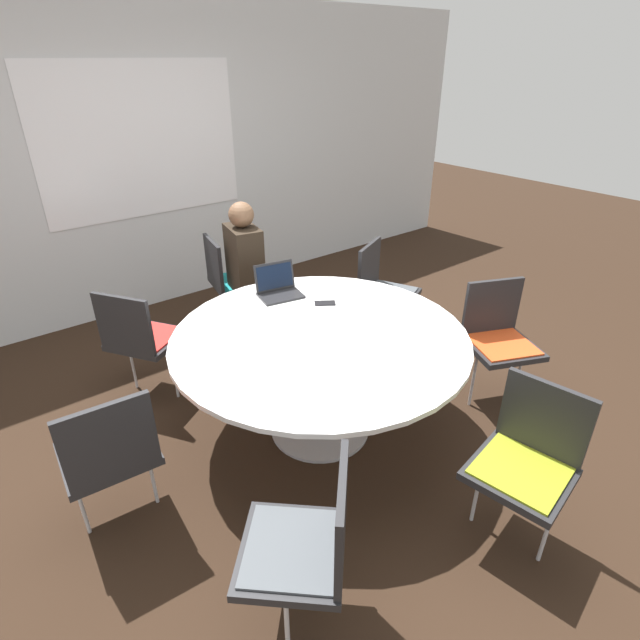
{
  "coord_description": "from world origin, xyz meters",
  "views": [
    {
      "loc": [
        -1.62,
        -2.05,
        2.22
      ],
      "look_at": [
        0.0,
        0.0,
        0.83
      ],
      "focal_mm": 28.0,
      "sensor_mm": 36.0,
      "label": 1
    }
  ],
  "objects_px": {
    "chair_2": "(109,450)",
    "chair_4": "(528,455)",
    "chair_3": "(308,541)",
    "chair_6": "(383,286)",
    "person_0": "(247,263)",
    "chair_0": "(230,276)",
    "cell_phone": "(325,303)",
    "chair_1": "(140,335)",
    "laptop": "(278,287)",
    "chair_5": "(498,333)"
  },
  "relations": [
    {
      "from": "chair_3",
      "to": "cell_phone",
      "type": "height_order",
      "value": "chair_3"
    },
    {
      "from": "chair_1",
      "to": "chair_2",
      "type": "bearing_deg",
      "value": -60.43
    },
    {
      "from": "chair_0",
      "to": "chair_4",
      "type": "xyz_separation_m",
      "value": [
        0.05,
        -2.82,
        0.0
      ]
    },
    {
      "from": "chair_1",
      "to": "laptop",
      "type": "distance_m",
      "value": 1.0
    },
    {
      "from": "chair_2",
      "to": "laptop",
      "type": "bearing_deg",
      "value": 27.52
    },
    {
      "from": "chair_4",
      "to": "chair_6",
      "type": "relative_size",
      "value": 1.0
    },
    {
      "from": "chair_6",
      "to": "chair_4",
      "type": "bearing_deg",
      "value": 40.4
    },
    {
      "from": "cell_phone",
      "to": "chair_1",
      "type": "bearing_deg",
      "value": 144.85
    },
    {
      "from": "chair_0",
      "to": "cell_phone",
      "type": "relative_size",
      "value": 5.63
    },
    {
      "from": "chair_1",
      "to": "cell_phone",
      "type": "xyz_separation_m",
      "value": [
        1.04,
        -0.73,
        0.21
      ]
    },
    {
      "from": "chair_1",
      "to": "person_0",
      "type": "bearing_deg",
      "value": 72.19
    },
    {
      "from": "chair_5",
      "to": "chair_6",
      "type": "distance_m",
      "value": 1.07
    },
    {
      "from": "chair_5",
      "to": "cell_phone",
      "type": "xyz_separation_m",
      "value": [
        -0.91,
        0.78,
        0.21
      ]
    },
    {
      "from": "chair_1",
      "to": "chair_6",
      "type": "height_order",
      "value": "same"
    },
    {
      "from": "chair_0",
      "to": "chair_2",
      "type": "relative_size",
      "value": 1.0
    },
    {
      "from": "chair_6",
      "to": "chair_0",
      "type": "bearing_deg",
      "value": -71.95
    },
    {
      "from": "chair_6",
      "to": "cell_phone",
      "type": "bearing_deg",
      "value": -6.01
    },
    {
      "from": "chair_2",
      "to": "chair_6",
      "type": "xyz_separation_m",
      "value": [
        2.42,
        0.58,
        0.0
      ]
    },
    {
      "from": "person_0",
      "to": "laptop",
      "type": "distance_m",
      "value": 0.7
    },
    {
      "from": "person_0",
      "to": "laptop",
      "type": "xyz_separation_m",
      "value": [
        -0.15,
        -0.68,
        0.07
      ]
    },
    {
      "from": "chair_2",
      "to": "cell_phone",
      "type": "height_order",
      "value": "chair_2"
    },
    {
      "from": "chair_0",
      "to": "cell_phone",
      "type": "distance_m",
      "value": 1.27
    },
    {
      "from": "chair_2",
      "to": "chair_3",
      "type": "distance_m",
      "value": 1.11
    },
    {
      "from": "chair_1",
      "to": "chair_3",
      "type": "distance_m",
      "value": 2.03
    },
    {
      "from": "chair_0",
      "to": "chair_3",
      "type": "xyz_separation_m",
      "value": [
        -1.07,
        -2.55,
        0.0
      ]
    },
    {
      "from": "chair_0",
      "to": "chair_5",
      "type": "distance_m",
      "value": 2.25
    },
    {
      "from": "chair_0",
      "to": "chair_1",
      "type": "height_order",
      "value": "same"
    },
    {
      "from": "chair_1",
      "to": "chair_0",
      "type": "bearing_deg",
      "value": 85.23
    },
    {
      "from": "laptop",
      "to": "cell_phone",
      "type": "height_order",
      "value": "laptop"
    },
    {
      "from": "person_0",
      "to": "laptop",
      "type": "bearing_deg",
      "value": -1.27
    },
    {
      "from": "chair_1",
      "to": "laptop",
      "type": "xyz_separation_m",
      "value": [
        0.87,
        -0.41,
        0.26
      ]
    },
    {
      "from": "chair_1",
      "to": "chair_3",
      "type": "relative_size",
      "value": 1.0
    },
    {
      "from": "chair_2",
      "to": "laptop",
      "type": "relative_size",
      "value": 2.66
    },
    {
      "from": "laptop",
      "to": "chair_4",
      "type": "bearing_deg",
      "value": -74.15
    },
    {
      "from": "chair_0",
      "to": "chair_6",
      "type": "bearing_deg",
      "value": 54.0
    },
    {
      "from": "chair_0",
      "to": "chair_5",
      "type": "height_order",
      "value": "same"
    },
    {
      "from": "chair_0",
      "to": "cell_phone",
      "type": "height_order",
      "value": "chair_0"
    },
    {
      "from": "chair_4",
      "to": "cell_phone",
      "type": "bearing_deg",
      "value": -9.89
    },
    {
      "from": "chair_3",
      "to": "chair_4",
      "type": "distance_m",
      "value": 1.15
    },
    {
      "from": "chair_4",
      "to": "chair_5",
      "type": "bearing_deg",
      "value": -59.0
    },
    {
      "from": "chair_3",
      "to": "chair_2",
      "type": "bearing_deg",
      "value": 67.55
    },
    {
      "from": "chair_4",
      "to": "person_0",
      "type": "distance_m",
      "value": 2.58
    },
    {
      "from": "chair_5",
      "to": "laptop",
      "type": "xyz_separation_m",
      "value": [
        -1.07,
        1.1,
        0.26
      ]
    },
    {
      "from": "chair_2",
      "to": "chair_4",
      "type": "bearing_deg",
      "value": -35.05
    },
    {
      "from": "chair_0",
      "to": "laptop",
      "type": "height_order",
      "value": "laptop"
    },
    {
      "from": "chair_5",
      "to": "chair_6",
      "type": "xyz_separation_m",
      "value": [
        -0.06,
        1.07,
        0.0
      ]
    },
    {
      "from": "chair_0",
      "to": "chair_1",
      "type": "distance_m",
      "value": 1.12
    },
    {
      "from": "cell_phone",
      "to": "chair_2",
      "type": "bearing_deg",
      "value": -169.71
    },
    {
      "from": "chair_4",
      "to": "person_0",
      "type": "height_order",
      "value": "person_0"
    },
    {
      "from": "chair_6",
      "to": "person_0",
      "type": "relative_size",
      "value": 0.71
    }
  ]
}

